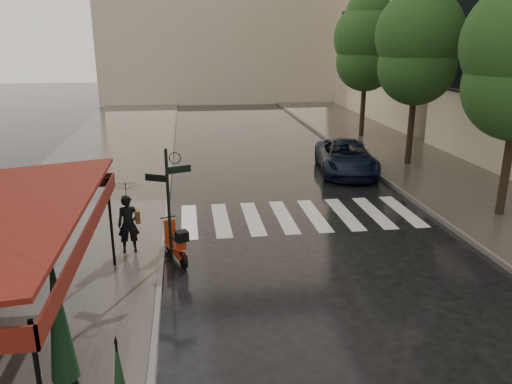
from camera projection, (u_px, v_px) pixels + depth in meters
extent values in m
plane|color=black|center=(225.00, 318.00, 10.73)|extent=(120.00, 120.00, 0.00)
cube|color=#38332D|center=(99.00, 176.00, 21.46)|extent=(6.00, 60.00, 0.12)
cube|color=#38332D|center=(422.00, 164.00, 23.41)|extent=(5.50, 60.00, 0.12)
cube|color=#595651|center=(170.00, 173.00, 21.86)|extent=(0.12, 60.00, 0.16)
cube|color=#595651|center=(365.00, 166.00, 23.03)|extent=(0.12, 60.00, 0.16)
cube|color=silver|center=(189.00, 221.00, 16.31)|extent=(0.50, 3.20, 0.01)
cube|color=silver|center=(221.00, 220.00, 16.45)|extent=(0.50, 3.20, 0.01)
cube|color=silver|center=(253.00, 218.00, 16.58)|extent=(0.50, 3.20, 0.01)
cube|color=silver|center=(284.00, 217.00, 16.72)|extent=(0.50, 3.20, 0.01)
cube|color=silver|center=(314.00, 215.00, 16.86)|extent=(0.50, 3.20, 0.01)
cube|color=silver|center=(344.00, 214.00, 17.00)|extent=(0.50, 3.20, 0.01)
cube|color=silver|center=(374.00, 212.00, 17.14)|extent=(0.50, 3.20, 0.01)
cube|color=silver|center=(403.00, 211.00, 17.28)|extent=(0.50, 3.20, 0.01)
cube|color=#490C0A|center=(89.00, 231.00, 9.22)|extent=(0.04, 7.00, 0.35)
cylinder|color=black|center=(111.00, 222.00, 12.59)|extent=(0.07, 0.07, 2.35)
cylinder|color=black|center=(169.00, 207.00, 12.94)|extent=(0.08, 0.08, 3.10)
cube|color=black|center=(179.00, 169.00, 12.69)|extent=(0.62, 0.26, 0.18)
cube|color=black|center=(156.00, 178.00, 12.67)|extent=(0.56, 0.29, 0.18)
cylinder|color=black|center=(509.00, 151.00, 16.05)|extent=(0.28, 0.28, 4.26)
cylinder|color=black|center=(412.00, 115.00, 22.62)|extent=(0.28, 0.28, 4.48)
sphere|color=#1E3D16|center=(416.00, 66.00, 21.98)|extent=(3.40, 3.40, 3.40)
sphere|color=#1E3D16|center=(419.00, 34.00, 21.57)|extent=(3.80, 3.80, 3.80)
sphere|color=#1E3D16|center=(422.00, 3.00, 21.19)|extent=(2.60, 2.60, 2.60)
cylinder|color=black|center=(363.00, 98.00, 29.28)|extent=(0.28, 0.28, 4.37)
sphere|color=#1E3D16|center=(366.00, 61.00, 28.66)|extent=(3.40, 3.40, 3.40)
sphere|color=#1E3D16|center=(367.00, 37.00, 28.26)|extent=(3.80, 3.80, 3.80)
sphere|color=#1E3D16|center=(369.00, 14.00, 27.89)|extent=(2.60, 2.60, 2.60)
imported|color=black|center=(129.00, 224.00, 13.52)|extent=(0.64, 0.47, 1.60)
imported|color=black|center=(125.00, 182.00, 13.16)|extent=(1.09, 1.11, 0.87)
cube|color=#492F13|center=(137.00, 216.00, 13.53)|extent=(0.18, 0.32, 0.34)
cylinder|color=black|center=(183.00, 260.00, 12.96)|extent=(0.24, 0.46, 0.45)
cylinder|color=black|center=(169.00, 244.00, 13.95)|extent=(0.24, 0.46, 0.45)
cube|color=#98290D|center=(176.00, 249.00, 13.45)|extent=(0.66, 1.24, 0.09)
cube|color=#98290D|center=(178.00, 243.00, 13.17)|extent=(0.44, 0.58, 0.26)
cube|color=#98290D|center=(170.00, 232.00, 13.70)|extent=(0.32, 0.21, 0.70)
cylinder|color=black|center=(168.00, 217.00, 13.66)|extent=(0.42, 0.18, 0.03)
cube|color=black|center=(182.00, 236.00, 12.78)|extent=(0.38, 0.37, 0.26)
imported|color=black|center=(346.00, 157.00, 21.99)|extent=(3.02, 5.29, 1.39)
cylinder|color=black|center=(59.00, 322.00, 8.02)|extent=(0.04, 0.04, 2.44)
cone|color=black|center=(58.00, 316.00, 7.98)|extent=(0.46, 0.46, 2.32)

